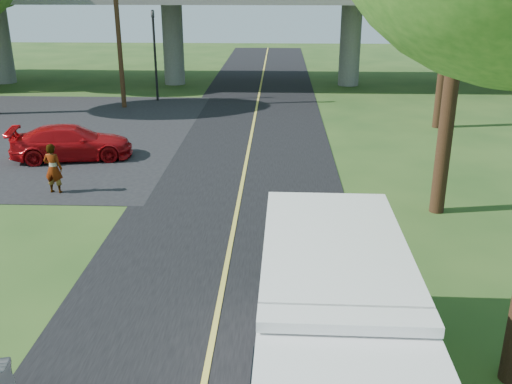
# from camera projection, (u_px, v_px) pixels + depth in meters

# --- Properties ---
(road) EXTENTS (7.00, 90.00, 0.02)m
(road) POSITION_uv_depth(u_px,v_px,m) (240.00, 197.00, 18.90)
(road) COLOR black
(road) RESTS_ON ground
(parking_lot) EXTENTS (16.00, 18.00, 0.01)m
(parking_lot) POSITION_uv_depth(u_px,v_px,m) (18.00, 133.00, 26.81)
(parking_lot) COLOR black
(parking_lot) RESTS_ON ground
(lane_line) EXTENTS (0.12, 90.00, 0.01)m
(lane_line) POSITION_uv_depth(u_px,v_px,m) (240.00, 196.00, 18.89)
(lane_line) COLOR gold
(lane_line) RESTS_ON road
(overpass) EXTENTS (54.00, 10.00, 7.30)m
(overpass) POSITION_uv_depth(u_px,v_px,m) (261.00, 16.00, 37.93)
(overpass) COLOR slate
(overpass) RESTS_ON ground
(traffic_signal) EXTENTS (0.18, 0.22, 5.20)m
(traffic_signal) POSITION_uv_depth(u_px,v_px,m) (155.00, 46.00, 33.01)
(traffic_signal) COLOR black
(traffic_signal) RESTS_ON ground
(utility_pole) EXTENTS (1.60, 0.26, 9.00)m
(utility_pole) POSITION_uv_depth(u_px,v_px,m) (118.00, 23.00, 30.70)
(utility_pole) COLOR #472D19
(utility_pole) RESTS_ON ground
(step_van) EXTENTS (2.47, 6.51, 2.72)m
(step_van) POSITION_uv_depth(u_px,v_px,m) (334.00, 329.00, 9.14)
(step_van) COLOR white
(step_van) RESTS_ON ground
(red_sedan) EXTENTS (4.99, 2.85, 1.36)m
(red_sedan) POSITION_uv_depth(u_px,v_px,m) (72.00, 142.00, 22.73)
(red_sedan) COLOR #A30A0D
(red_sedan) RESTS_ON ground
(pedestrian) EXTENTS (0.67, 0.48, 1.72)m
(pedestrian) POSITION_uv_depth(u_px,v_px,m) (53.00, 169.00, 18.98)
(pedestrian) COLOR gray
(pedestrian) RESTS_ON ground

